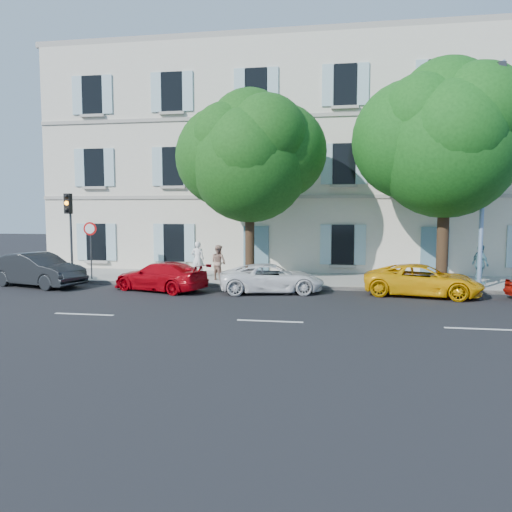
% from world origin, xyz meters
% --- Properties ---
extents(ground, '(90.00, 90.00, 0.00)m').
position_xyz_m(ground, '(0.00, 0.00, 0.00)').
color(ground, black).
extents(sidewalk, '(36.00, 4.50, 0.15)m').
position_xyz_m(sidewalk, '(0.00, 4.45, 0.07)').
color(sidewalk, '#A09E96').
rests_on(sidewalk, ground).
extents(kerb, '(36.00, 0.16, 0.16)m').
position_xyz_m(kerb, '(0.00, 2.28, 0.08)').
color(kerb, '#9E998E').
rests_on(kerb, ground).
extents(building, '(28.00, 7.00, 12.00)m').
position_xyz_m(building, '(0.00, 10.20, 6.00)').
color(building, beige).
rests_on(building, ground).
extents(car_dark_sedan, '(4.71, 2.73, 1.47)m').
position_xyz_m(car_dark_sedan, '(-10.93, 1.10, 0.73)').
color(car_dark_sedan, black).
rests_on(car_dark_sedan, ground).
extents(car_red_coupe, '(4.44, 2.90, 1.20)m').
position_xyz_m(car_red_coupe, '(-5.24, 0.89, 0.60)').
color(car_red_coupe, '#A9040F').
rests_on(car_red_coupe, ground).
extents(car_white_coupe, '(4.50, 2.74, 1.16)m').
position_xyz_m(car_white_coupe, '(-0.65, 1.19, 0.58)').
color(car_white_coupe, white).
rests_on(car_white_coupe, ground).
extents(car_yellow_supercar, '(4.72, 2.82, 1.23)m').
position_xyz_m(car_yellow_supercar, '(5.25, 1.38, 0.61)').
color(car_yellow_supercar, '#F3AB0A').
rests_on(car_yellow_supercar, ground).
extents(tree_left, '(5.26, 5.26, 8.15)m').
position_xyz_m(tree_left, '(-1.88, 3.05, 5.39)').
color(tree_left, '#3A2819').
rests_on(tree_left, sidewalk).
extents(tree_right, '(5.80, 5.80, 8.93)m').
position_xyz_m(tree_right, '(6.23, 2.89, 5.88)').
color(tree_right, '#3A2819').
rests_on(tree_right, sidewalk).
extents(traffic_light, '(0.34, 0.44, 3.93)m').
position_xyz_m(traffic_light, '(-10.17, 2.51, 2.99)').
color(traffic_light, '#383A3D').
rests_on(traffic_light, sidewalk).
extents(road_sign, '(0.61, 0.11, 2.63)m').
position_xyz_m(road_sign, '(-9.27, 2.73, 2.04)').
color(road_sign, '#383A3D').
rests_on(road_sign, sidewalk).
extents(street_lamp, '(0.43, 1.84, 8.57)m').
position_xyz_m(street_lamp, '(7.61, 2.38, 5.00)').
color(street_lamp, '#7293BF').
rests_on(street_lamp, sidewalk).
extents(pedestrian_a, '(0.68, 0.51, 1.69)m').
position_xyz_m(pedestrian_a, '(-4.63, 4.29, 1.00)').
color(pedestrian_a, white).
rests_on(pedestrian_a, sidewalk).
extents(pedestrian_b, '(0.98, 0.92, 1.60)m').
position_xyz_m(pedestrian_b, '(-3.40, 3.42, 0.95)').
color(pedestrian_b, tan).
rests_on(pedestrian_b, sidewalk).
extents(pedestrian_c, '(0.76, 1.09, 1.71)m').
position_xyz_m(pedestrian_c, '(8.01, 3.96, 1.01)').
color(pedestrian_c, teal).
rests_on(pedestrian_c, sidewalk).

